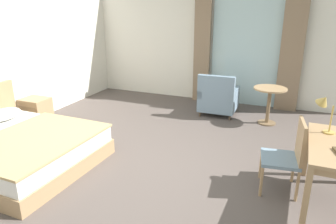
% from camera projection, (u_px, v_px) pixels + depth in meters
% --- Properties ---
extents(ground, '(6.31, 7.90, 0.10)m').
position_uv_depth(ground, '(138.00, 170.00, 4.47)').
color(ground, '#564C47').
extents(wall_back, '(5.91, 0.12, 2.66)m').
position_uv_depth(wall_back, '(211.00, 44.00, 7.25)').
color(wall_back, white).
rests_on(wall_back, ground).
extents(balcony_glass_door, '(1.48, 0.02, 2.34)m').
position_uv_depth(balcony_glass_door, '(245.00, 53.00, 6.94)').
color(balcony_glass_door, silver).
rests_on(balcony_glass_door, ground).
extents(curtain_panel_left, '(0.37, 0.10, 2.51)m').
position_uv_depth(curtain_panel_left, '(202.00, 47.00, 7.17)').
color(curtain_panel_left, '#897056').
rests_on(curtain_panel_left, ground).
extents(curtain_panel_right, '(0.46, 0.10, 2.51)m').
position_uv_depth(curtain_panel_right, '(292.00, 52.00, 6.47)').
color(curtain_panel_right, '#897056').
rests_on(curtain_panel_right, ground).
extents(bed, '(2.14, 1.87, 0.96)m').
position_uv_depth(bed, '(14.00, 148.00, 4.48)').
color(bed, tan).
rests_on(bed, ground).
extents(nightstand, '(0.48, 0.41, 0.53)m').
position_uv_depth(nightstand, '(36.00, 112.00, 5.94)').
color(nightstand, tan).
rests_on(nightstand, ground).
extents(writing_desk, '(0.59, 1.23, 0.75)m').
position_uv_depth(writing_desk, '(336.00, 152.00, 3.45)').
color(writing_desk, tan).
rests_on(writing_desk, ground).
extents(desk_chair, '(0.50, 0.53, 0.92)m').
position_uv_depth(desk_chair, '(289.00, 153.00, 3.76)').
color(desk_chair, gray).
rests_on(desk_chair, ground).
extents(desk_lamp, '(0.27, 0.24, 0.47)m').
position_uv_depth(desk_lamp, '(325.00, 104.00, 3.71)').
color(desk_lamp, tan).
rests_on(desk_lamp, writing_desk).
extents(armchair_by_window, '(0.75, 0.75, 0.87)m').
position_uv_depth(armchair_by_window, '(218.00, 99.00, 6.50)').
color(armchair_by_window, gray).
rests_on(armchair_by_window, ground).
extents(round_cafe_table, '(0.61, 0.61, 0.71)m').
position_uv_depth(round_cafe_table, '(269.00, 98.00, 5.94)').
color(round_cafe_table, tan).
rests_on(round_cafe_table, ground).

